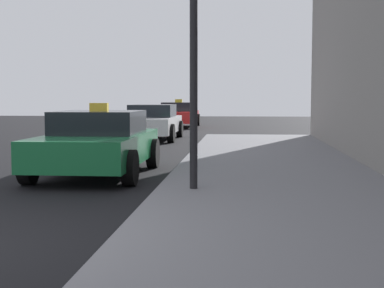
# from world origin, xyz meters

# --- Properties ---
(sidewalk) EXTENTS (4.00, 32.00, 0.15)m
(sidewalk) POSITION_xyz_m (4.00, 0.00, 0.07)
(sidewalk) COLOR slate
(sidewalk) RESTS_ON ground_plane
(car_green) EXTENTS (2.05, 4.03, 1.43)m
(car_green) POSITION_xyz_m (0.46, 5.73, 0.65)
(car_green) COLOR #196638
(car_green) RESTS_ON ground_plane
(car_white) EXTENTS (1.96, 4.20, 1.27)m
(car_white) POSITION_xyz_m (0.06, 15.14, 0.65)
(car_white) COLOR white
(car_white) RESTS_ON ground_plane
(car_red) EXTENTS (2.00, 4.43, 1.43)m
(car_red) POSITION_xyz_m (0.06, 23.72, 0.65)
(car_red) COLOR red
(car_red) RESTS_ON ground_plane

